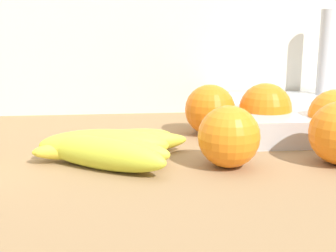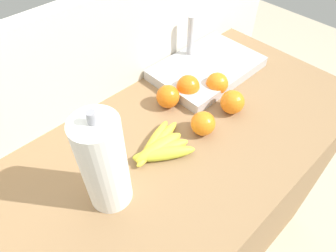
{
  "view_description": "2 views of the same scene",
  "coord_description": "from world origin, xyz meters",
  "px_view_note": "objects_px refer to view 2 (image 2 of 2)",
  "views": [
    {
      "loc": [
        0.0,
        -0.55,
        1.13
      ],
      "look_at": [
        0.06,
        0.04,
        0.99
      ],
      "focal_mm": 49.54,
      "sensor_mm": 36.0,
      "label": 1
    },
    {
      "loc": [
        -0.39,
        -0.4,
        1.66
      ],
      "look_at": [
        0.05,
        0.06,
        0.98
      ],
      "focal_mm": 32.22,
      "sensor_mm": 36.0,
      "label": 2
    }
  ],
  "objects_px": {
    "orange_right": "(168,97)",
    "orange_center": "(232,102)",
    "orange_back_right": "(217,84)",
    "orange_front": "(203,124)",
    "sink_basin": "(207,68)",
    "orange_far_right": "(188,87)",
    "paper_towel_roll": "(104,164)",
    "banana_bunch": "(159,148)"
  },
  "relations": [
    {
      "from": "banana_bunch",
      "to": "orange_back_right",
      "type": "xyz_separation_m",
      "value": [
        0.33,
        0.06,
        0.02
      ]
    },
    {
      "from": "paper_towel_roll",
      "to": "orange_far_right",
      "type": "bearing_deg",
      "value": 17.41
    },
    {
      "from": "banana_bunch",
      "to": "orange_far_right",
      "type": "height_order",
      "value": "orange_far_right"
    },
    {
      "from": "orange_back_right",
      "to": "orange_center",
      "type": "relative_size",
      "value": 0.99
    },
    {
      "from": "orange_right",
      "to": "orange_center",
      "type": "xyz_separation_m",
      "value": [
        0.13,
        -0.17,
        0.0
      ]
    },
    {
      "from": "orange_far_right",
      "to": "orange_center",
      "type": "height_order",
      "value": "orange_far_right"
    },
    {
      "from": "orange_far_right",
      "to": "orange_front",
      "type": "bearing_deg",
      "value": -121.35
    },
    {
      "from": "banana_bunch",
      "to": "orange_right",
      "type": "xyz_separation_m",
      "value": [
        0.16,
        0.13,
        0.02
      ]
    },
    {
      "from": "orange_far_right",
      "to": "orange_front",
      "type": "distance_m",
      "value": 0.18
    },
    {
      "from": "orange_right",
      "to": "banana_bunch",
      "type": "bearing_deg",
      "value": -140.8
    },
    {
      "from": "banana_bunch",
      "to": "sink_basin",
      "type": "bearing_deg",
      "value": 22.33
    },
    {
      "from": "banana_bunch",
      "to": "paper_towel_roll",
      "type": "height_order",
      "value": "paper_towel_roll"
    },
    {
      "from": "orange_right",
      "to": "sink_basin",
      "type": "relative_size",
      "value": 0.2
    },
    {
      "from": "banana_bunch",
      "to": "orange_back_right",
      "type": "height_order",
      "value": "orange_back_right"
    },
    {
      "from": "paper_towel_roll",
      "to": "orange_back_right",
      "type": "bearing_deg",
      "value": 8.53
    },
    {
      "from": "orange_right",
      "to": "orange_back_right",
      "type": "distance_m",
      "value": 0.19
    },
    {
      "from": "orange_right",
      "to": "paper_towel_roll",
      "type": "bearing_deg",
      "value": -156.96
    },
    {
      "from": "orange_right",
      "to": "orange_front",
      "type": "distance_m",
      "value": 0.16
    },
    {
      "from": "banana_bunch",
      "to": "orange_right",
      "type": "relative_size",
      "value": 2.63
    },
    {
      "from": "orange_far_right",
      "to": "orange_center",
      "type": "bearing_deg",
      "value": -72.46
    },
    {
      "from": "orange_right",
      "to": "orange_center",
      "type": "relative_size",
      "value": 0.99
    },
    {
      "from": "paper_towel_roll",
      "to": "orange_center",
      "type": "bearing_deg",
      "value": -2.21
    },
    {
      "from": "banana_bunch",
      "to": "orange_front",
      "type": "height_order",
      "value": "orange_front"
    },
    {
      "from": "banana_bunch",
      "to": "orange_right",
      "type": "height_order",
      "value": "orange_right"
    },
    {
      "from": "orange_back_right",
      "to": "paper_towel_roll",
      "type": "height_order",
      "value": "paper_towel_roll"
    },
    {
      "from": "orange_right",
      "to": "orange_back_right",
      "type": "height_order",
      "value": "same"
    },
    {
      "from": "orange_front",
      "to": "orange_far_right",
      "type": "bearing_deg",
      "value": 58.65
    },
    {
      "from": "banana_bunch",
      "to": "orange_far_right",
      "type": "distance_m",
      "value": 0.27
    },
    {
      "from": "orange_far_right",
      "to": "orange_back_right",
      "type": "bearing_deg",
      "value": -33.76
    },
    {
      "from": "orange_back_right",
      "to": "orange_front",
      "type": "xyz_separation_m",
      "value": [
        -0.18,
        -0.09,
        -0.0
      ]
    },
    {
      "from": "orange_far_right",
      "to": "orange_right",
      "type": "relative_size",
      "value": 1.03
    },
    {
      "from": "orange_back_right",
      "to": "orange_center",
      "type": "height_order",
      "value": "same"
    },
    {
      "from": "orange_far_right",
      "to": "orange_back_right",
      "type": "relative_size",
      "value": 1.03
    },
    {
      "from": "orange_far_right",
      "to": "orange_front",
      "type": "height_order",
      "value": "orange_far_right"
    },
    {
      "from": "sink_basin",
      "to": "banana_bunch",
      "type": "bearing_deg",
      "value": -157.67
    },
    {
      "from": "orange_back_right",
      "to": "orange_center",
      "type": "xyz_separation_m",
      "value": [
        -0.04,
        -0.1,
        0.0
      ]
    },
    {
      "from": "paper_towel_roll",
      "to": "sink_basin",
      "type": "xyz_separation_m",
      "value": [
        0.59,
        0.18,
        -0.12
      ]
    },
    {
      "from": "orange_back_right",
      "to": "orange_right",
      "type": "bearing_deg",
      "value": 157.69
    },
    {
      "from": "banana_bunch",
      "to": "orange_front",
      "type": "relative_size",
      "value": 2.71
    },
    {
      "from": "orange_front",
      "to": "paper_towel_roll",
      "type": "distance_m",
      "value": 0.36
    },
    {
      "from": "sink_basin",
      "to": "orange_far_right",
      "type": "bearing_deg",
      "value": -163.42
    },
    {
      "from": "orange_right",
      "to": "sink_basin",
      "type": "distance_m",
      "value": 0.24
    }
  ]
}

